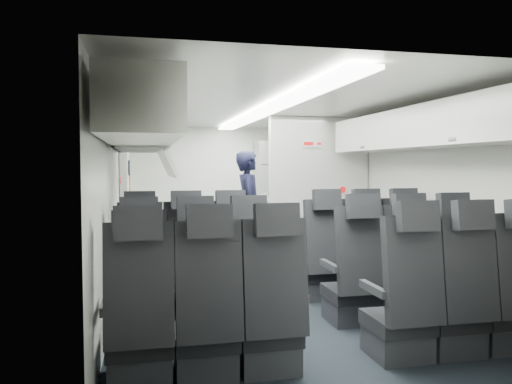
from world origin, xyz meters
name	(u,v)px	position (x,y,z in m)	size (l,w,h in m)	color
cabin_shell	(263,196)	(0.00, 0.00, 1.12)	(3.41, 6.01, 2.16)	black
seat_row_front	(275,265)	(0.00, -0.53, 0.40)	(3.33, 0.56, 1.24)	black
seat_row_mid	(301,284)	(0.00, -1.43, 0.40)	(3.33, 0.56, 1.24)	black
seat_row_rear	(338,313)	(0.00, -2.33, 0.40)	(3.33, 0.56, 1.24)	black
overhead_bin_left_rear	(140,113)	(-1.40, -2.00, 1.86)	(0.53, 1.80, 0.40)	silver
overhead_bin_left_front_open	(137,142)	(-1.44, -0.25, 1.74)	(0.64, 1.70, 0.72)	#9E9E93
overhead_bin_right_rear	(480,121)	(1.40, -2.00, 1.86)	(0.53, 1.80, 0.40)	silver
overhead_bin_right_front	(383,134)	(1.40, -0.25, 1.86)	(0.53, 1.70, 0.40)	silver
bulkhead_partition	(319,195)	(0.98, 0.80, 1.08)	(1.40, 0.15, 2.13)	silver
galley_unit	(280,196)	(0.95, 2.72, 0.95)	(0.85, 0.52, 1.90)	#939399
boarding_door	(125,203)	(-1.64, 1.55, 0.95)	(0.12, 1.27, 1.86)	silver
flight_attendant	(249,209)	(0.13, 1.44, 0.85)	(0.62, 0.41, 1.70)	black
carry_on_bag	(146,137)	(-1.35, -0.31, 1.78)	(0.39, 0.28, 0.24)	black
papers	(262,198)	(0.32, 1.39, 1.01)	(0.18, 0.02, 0.12)	white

